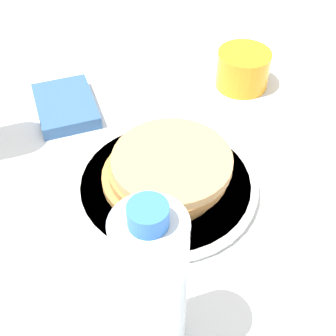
# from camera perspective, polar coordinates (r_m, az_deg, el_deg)

# --- Properties ---
(ground_plane) EXTENTS (4.00, 4.00, 0.00)m
(ground_plane) POSITION_cam_1_polar(r_m,az_deg,el_deg) (0.61, -1.40, -1.77)
(ground_plane) COLOR white
(plate) EXTENTS (0.24, 0.24, 0.01)m
(plate) POSITION_cam_1_polar(r_m,az_deg,el_deg) (0.60, 0.00, -1.73)
(plate) COLOR silver
(plate) RESTS_ON ground_plane
(pancake_stack) EXTENTS (0.16, 0.16, 0.04)m
(pancake_stack) POSITION_cam_1_polar(r_m,az_deg,el_deg) (0.58, -0.10, -0.12)
(pancake_stack) COLOR #BA8742
(pancake_stack) RESTS_ON plate
(juice_glass) EXTENTS (0.08, 0.08, 0.06)m
(juice_glass) POSITION_cam_1_polar(r_m,az_deg,el_deg) (0.76, 9.12, 11.81)
(juice_glass) COLOR orange
(juice_glass) RESTS_ON ground_plane
(water_bottle_mid) EXTENTS (0.06, 0.06, 0.20)m
(water_bottle_mid) POSITION_cam_1_polar(r_m,az_deg,el_deg) (0.41, -2.00, -14.54)
(water_bottle_mid) COLOR silver
(water_bottle_mid) RESTS_ON ground_plane
(napkin) EXTENTS (0.14, 0.13, 0.02)m
(napkin) POSITION_cam_1_polar(r_m,az_deg,el_deg) (0.73, -12.37, 7.42)
(napkin) COLOR #33598C
(napkin) RESTS_ON ground_plane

